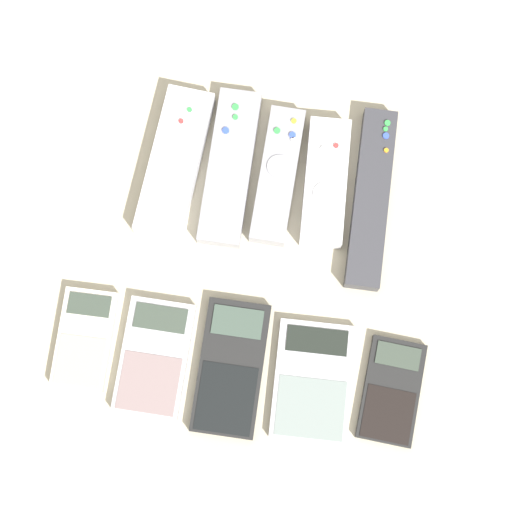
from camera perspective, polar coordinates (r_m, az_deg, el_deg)
ground_plane at (r=1.01m, az=-0.30°, el=-1.94°), size 3.00×3.00×0.00m
remote_0 at (r=1.04m, az=-5.43°, el=6.20°), size 0.07×0.19×0.03m
remote_1 at (r=1.03m, az=-1.76°, el=5.94°), size 0.06×0.19×0.02m
remote_2 at (r=1.03m, az=1.46°, el=5.39°), size 0.04×0.17×0.02m
remote_3 at (r=1.03m, az=4.65°, el=4.91°), size 0.06×0.16×0.03m
remote_4 at (r=1.03m, az=7.68°, el=3.83°), size 0.05×0.22×0.03m
calculator_0 at (r=1.01m, az=-11.34°, el=-5.43°), size 0.07×0.12×0.02m
calculator_1 at (r=0.99m, az=-6.79°, el=-6.72°), size 0.08×0.13×0.02m
calculator_2 at (r=0.99m, az=-1.68°, el=-7.45°), size 0.08×0.16×0.02m
calculator_3 at (r=0.99m, az=3.82°, el=-8.30°), size 0.10×0.14×0.01m
calculator_4 at (r=1.00m, az=9.02°, el=-8.87°), size 0.07×0.12×0.01m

